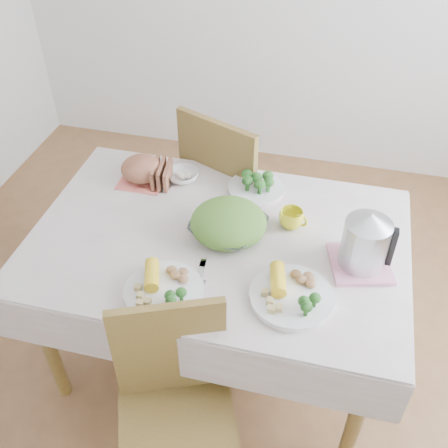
% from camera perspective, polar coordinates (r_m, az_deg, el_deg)
% --- Properties ---
extents(floor, '(3.60, 3.60, 0.00)m').
position_cam_1_polar(floor, '(2.68, -0.53, -13.55)').
color(floor, brown).
rests_on(floor, ground).
extents(dining_table, '(1.40, 0.90, 0.75)m').
position_cam_1_polar(dining_table, '(2.38, -0.59, -8.32)').
color(dining_table, brown).
rests_on(dining_table, floor).
extents(tablecloth, '(1.50, 1.00, 0.01)m').
position_cam_1_polar(tablecloth, '(2.11, -0.66, -1.57)').
color(tablecloth, beige).
rests_on(tablecloth, dining_table).
extents(chair_near, '(0.53, 0.53, 0.90)m').
position_cam_1_polar(chair_near, '(1.94, -5.02, -21.48)').
color(chair_near, brown).
rests_on(chair_near, floor).
extents(chair_far, '(0.60, 0.60, 1.01)m').
position_cam_1_polar(chair_far, '(2.79, 1.81, 3.08)').
color(chair_far, brown).
rests_on(chair_far, floor).
extents(salad_bowl, '(0.36, 0.36, 0.07)m').
position_cam_1_polar(salad_bowl, '(2.09, 0.49, -0.47)').
color(salad_bowl, white).
rests_on(salad_bowl, tablecloth).
extents(dinner_plate_left, '(0.29, 0.29, 0.02)m').
position_cam_1_polar(dinner_plate_left, '(1.90, -6.53, -7.34)').
color(dinner_plate_left, white).
rests_on(dinner_plate_left, tablecloth).
extents(dinner_plate_right, '(0.34, 0.34, 0.03)m').
position_cam_1_polar(dinner_plate_right, '(1.88, 7.37, -7.90)').
color(dinner_plate_right, white).
rests_on(dinner_plate_right, tablecloth).
extents(broccoli_plate, '(0.33, 0.33, 0.02)m').
position_cam_1_polar(broccoli_plate, '(2.34, 3.52, 3.85)').
color(broccoli_plate, beige).
rests_on(broccoli_plate, tablecloth).
extents(napkin, '(0.21, 0.21, 0.00)m').
position_cam_1_polar(napkin, '(2.43, -8.80, 4.85)').
color(napkin, '#E36858').
rests_on(napkin, tablecloth).
extents(bread_loaf, '(0.24, 0.24, 0.11)m').
position_cam_1_polar(bread_loaf, '(2.40, -8.94, 5.92)').
color(bread_loaf, brown).
rests_on(bread_loaf, napkin).
extents(fruit_bowl, '(0.17, 0.17, 0.04)m').
position_cam_1_polar(fruit_bowl, '(2.40, -4.51, 5.28)').
color(fruit_bowl, white).
rests_on(fruit_bowl, tablecloth).
extents(yellow_mug, '(0.13, 0.13, 0.08)m').
position_cam_1_polar(yellow_mug, '(2.15, 7.32, 0.58)').
color(yellow_mug, yellow).
rests_on(yellow_mug, tablecloth).
extents(pink_tray, '(0.27, 0.27, 0.02)m').
position_cam_1_polar(pink_tray, '(2.05, 14.57, -4.21)').
color(pink_tray, pink).
rests_on(pink_tray, tablecloth).
extents(electric_kettle, '(0.20, 0.20, 0.24)m').
position_cam_1_polar(electric_kettle, '(1.97, 15.11, -1.90)').
color(electric_kettle, '#B2B5BA').
rests_on(electric_kettle, pink_tray).
extents(fork_left, '(0.04, 0.20, 0.00)m').
position_cam_1_polar(fork_left, '(1.94, -2.79, -6.08)').
color(fork_left, silver).
rests_on(fork_left, tablecloth).
extents(fork_right, '(0.12, 0.15, 0.00)m').
position_cam_1_polar(fork_right, '(1.91, 5.21, -7.19)').
color(fork_right, silver).
rests_on(fork_right, tablecloth).
extents(knife, '(0.20, 0.03, 0.00)m').
position_cam_1_polar(knife, '(1.95, -4.89, -5.79)').
color(knife, silver).
rests_on(knife, tablecloth).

